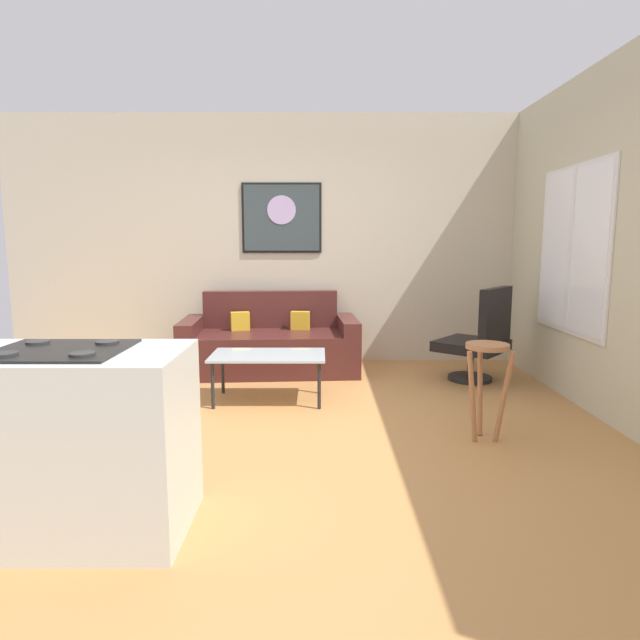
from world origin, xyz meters
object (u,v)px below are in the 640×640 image
Objects in this scene: armchair at (479,338)px; wall_painting at (281,218)px; coffee_table at (268,358)px; couch at (270,345)px; bar_stool at (486,368)px.

wall_painting is (-2.02, 0.95, 1.21)m from armchair.
coffee_table is 1.04× the size of armchair.
couch is 2.66m from bar_stool.
armchair reaches higher than coffee_table.
wall_painting is at bearing 78.45° from couch.
couch is at bearing 167.95° from armchair.
wall_painting is at bearing 154.78° from armchair.
coffee_table is at bearing 149.96° from bar_stool.
coffee_table is 1.10× the size of wall_painting.
coffee_table is at bearing -85.59° from couch.
bar_stool is at bearing -50.22° from couch.
bar_stool is 0.77× the size of wall_painting.
coffee_table is 2.14m from armchair.
wall_painting reaches higher than couch.
couch is 1.11m from coffee_table.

